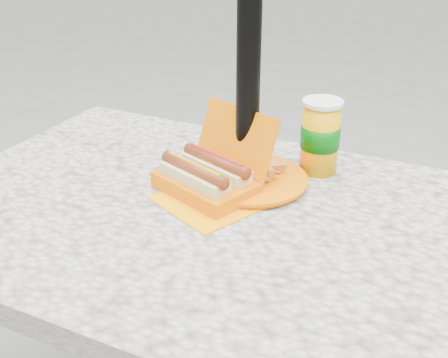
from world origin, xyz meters
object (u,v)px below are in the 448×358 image
at_px(umbrella_pole, 249,18).
at_px(soda_cup, 320,136).
at_px(fries_plate, 248,179).
at_px(hotdog_box, 208,176).

xyz_separation_m(umbrella_pole, soda_cup, (0.13, 0.11, -0.27)).
xyz_separation_m(fries_plate, soda_cup, (0.11, 0.14, 0.07)).
distance_m(umbrella_pole, fries_plate, 0.34).
bearing_deg(soda_cup, hotdog_box, -131.40).
distance_m(umbrella_pole, soda_cup, 0.32).
relative_size(hotdog_box, fries_plate, 0.72).
height_order(fries_plate, soda_cup, soda_cup).
distance_m(hotdog_box, soda_cup, 0.27).
height_order(umbrella_pole, soda_cup, umbrella_pole).
relative_size(fries_plate, soda_cup, 2.12).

